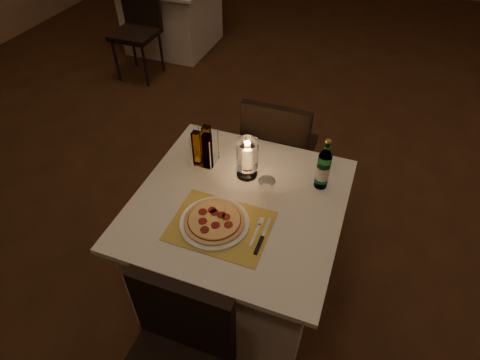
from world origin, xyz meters
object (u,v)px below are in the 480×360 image
(chair_near, at_px, (176,355))
(water_bottle, at_px, (323,168))
(chair_far, at_px, (278,146))
(main_table, at_px, (239,247))
(neighbor_table_left, at_px, (173,14))
(tumbler, at_px, (266,187))
(hurricane_candle, at_px, (247,156))
(plate, at_px, (215,223))
(pizza, at_px, (214,220))

(chair_near, relative_size, water_bottle, 3.16)
(water_bottle, bearing_deg, chair_far, 126.64)
(main_table, height_order, neighbor_table_left, same)
(chair_near, xyz_separation_m, neighbor_table_left, (-1.89, 3.59, -0.18))
(tumbler, height_order, water_bottle, water_bottle)
(chair_near, height_order, chair_far, same)
(chair_far, xyz_separation_m, neighbor_table_left, (-1.89, 2.16, -0.18))
(chair_near, xyz_separation_m, hurricane_candle, (-0.03, 0.91, 0.32))
(main_table, distance_m, chair_near, 0.74)
(chair_near, bearing_deg, water_bottle, 69.95)
(chair_near, distance_m, neighbor_table_left, 4.06)
(plate, distance_m, pizza, 0.02)
(tumbler, height_order, hurricane_candle, hurricane_candle)
(tumbler, bearing_deg, plate, -120.37)
(water_bottle, height_order, neighbor_table_left, water_bottle)
(plate, height_order, tumbler, tumbler)
(pizza, relative_size, water_bottle, 0.98)
(main_table, distance_m, chair_far, 0.74)
(chair_near, distance_m, chair_far, 1.43)
(pizza, distance_m, water_bottle, 0.59)
(chair_near, bearing_deg, tumbler, 82.21)
(water_bottle, xyz_separation_m, neighbor_table_left, (-2.24, 2.63, -0.48))
(chair_far, height_order, pizza, chair_far)
(chair_far, height_order, water_bottle, water_bottle)
(chair_near, relative_size, tumbler, 10.61)
(hurricane_candle, bearing_deg, pizza, -93.80)
(water_bottle, relative_size, hurricane_candle, 1.32)
(plate, bearing_deg, chair_far, 86.80)
(pizza, xyz_separation_m, neighbor_table_left, (-1.84, 3.06, -0.39))
(main_table, relative_size, pizza, 3.57)
(main_table, xyz_separation_m, chair_near, (0.00, -0.71, 0.18))
(chair_near, bearing_deg, plate, 95.35)
(hurricane_candle, bearing_deg, main_table, -82.45)
(pizza, bearing_deg, water_bottle, 46.69)
(tumbler, bearing_deg, chair_near, -97.79)
(tumbler, bearing_deg, hurricane_candle, 144.30)
(chair_near, bearing_deg, pizza, 95.35)
(chair_near, bearing_deg, main_table, 90.00)
(main_table, xyz_separation_m, neighbor_table_left, (-1.89, 2.88, 0.00))
(pizza, distance_m, hurricane_candle, 0.39)
(chair_far, height_order, tumbler, chair_far)
(chair_near, height_order, tumbler, chair_near)
(chair_near, distance_m, water_bottle, 1.06)
(main_table, distance_m, plate, 0.42)
(main_table, bearing_deg, chair_far, 90.00)
(tumbler, bearing_deg, pizza, -120.38)
(main_table, bearing_deg, plate, -105.52)
(main_table, relative_size, chair_near, 1.11)
(chair_near, xyz_separation_m, pizza, (-0.05, 0.53, 0.22))
(plate, relative_size, neighbor_table_left, 0.32)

